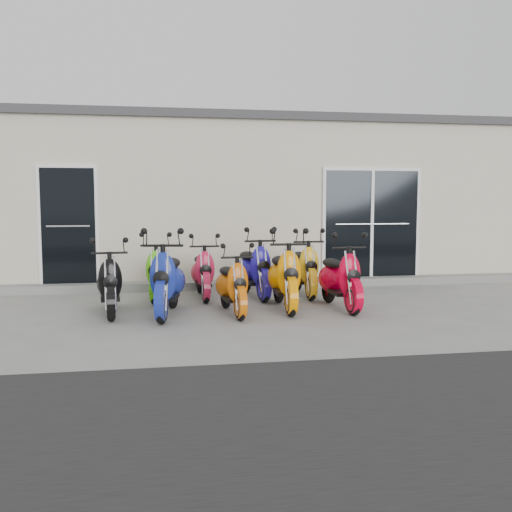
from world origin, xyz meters
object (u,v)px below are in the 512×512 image
object	(u,v)px
scooter_front_orange_a	(232,278)
scooter_back_yellow	(304,261)
scooter_front_red	(340,270)
scooter_back_red	(203,265)
scooter_front_blue	(167,271)
scooter_front_black	(110,275)
scooter_back_blue	(254,262)
scooter_front_orange_b	(284,268)
scooter_back_green	(159,265)

from	to	relation	value
scooter_front_orange_a	scooter_back_yellow	size ratio (longest dim) A/B	0.90
scooter_front_red	scooter_back_red	bearing A→B (deg)	143.68
scooter_back_red	scooter_back_yellow	world-z (taller)	scooter_back_yellow
scooter_front_blue	scooter_back_red	distance (m)	1.53
scooter_front_black	scooter_front_orange_a	distance (m)	1.79
scooter_front_black	scooter_front_blue	world-z (taller)	scooter_front_blue
scooter_front_orange_a	scooter_back_blue	size ratio (longest dim) A/B	0.87
scooter_back_blue	scooter_back_yellow	xyz separation A→B (m)	(0.89, 0.02, -0.02)
scooter_front_blue	scooter_front_orange_b	xyz separation A→B (m)	(1.77, 0.17, -0.01)
scooter_front_orange_b	scooter_back_yellow	distance (m)	1.33
scooter_front_red	scooter_back_yellow	distance (m)	1.31
scooter_front_black	scooter_back_red	bearing A→B (deg)	33.29
scooter_front_blue	scooter_back_red	xyz separation A→B (m)	(0.62, 1.40, -0.08)
scooter_back_red	scooter_back_blue	xyz separation A→B (m)	(0.87, -0.07, 0.05)
scooter_back_yellow	scooter_front_blue	bearing A→B (deg)	-148.97
scooter_back_green	scooter_back_red	distance (m)	0.73
scooter_front_orange_a	scooter_back_red	distance (m)	1.51
scooter_front_red	scooter_back_green	bearing A→B (deg)	151.68
scooter_front_orange_a	scooter_front_orange_b	distance (m)	0.87
scooter_front_red	scooter_back_blue	size ratio (longest dim) A/B	0.98
scooter_front_orange_b	scooter_back_red	size ratio (longest dim) A/B	1.12
scooter_front_black	scooter_front_red	xyz separation A→B (m)	(3.45, -0.16, 0.02)
scooter_front_red	scooter_back_yellow	size ratio (longest dim) A/B	1.00
scooter_front_orange_b	scooter_back_green	xyz separation A→B (m)	(-1.88, 1.21, -0.05)
scooter_front_black	scooter_back_green	size ratio (longest dim) A/B	1.00
scooter_front_orange_b	scooter_back_green	world-z (taller)	scooter_front_orange_b
scooter_back_green	scooter_back_yellow	world-z (taller)	scooter_back_yellow
scooter_front_black	scooter_front_orange_a	size ratio (longest dim) A/B	1.07
scooter_front_black	scooter_back_blue	xyz separation A→B (m)	(2.32, 1.11, 0.04)
scooter_front_orange_a	scooter_back_red	bearing A→B (deg)	96.62
scooter_back_green	scooter_back_blue	size ratio (longest dim) A/B	0.94
scooter_back_blue	scooter_front_black	bearing A→B (deg)	-161.61
scooter_front_blue	scooter_front_orange_b	bearing A→B (deg)	14.44
scooter_front_blue	scooter_back_yellow	size ratio (longest dim) A/B	1.08
scooter_front_black	scooter_back_blue	distance (m)	2.57
scooter_front_blue	scooter_back_blue	xyz separation A→B (m)	(1.49, 1.33, -0.03)
scooter_back_blue	scooter_front_orange_b	bearing A→B (deg)	-83.43
scooter_front_orange_a	scooter_back_blue	distance (m)	1.51
scooter_front_orange_b	scooter_back_blue	distance (m)	1.19
scooter_front_black	scooter_front_orange_b	xyz separation A→B (m)	(2.60, -0.05, 0.06)
scooter_front_black	scooter_back_red	world-z (taller)	scooter_front_black
scooter_front_orange_a	scooter_back_green	bearing A→B (deg)	120.23
scooter_back_blue	scooter_front_orange_a	bearing A→B (deg)	-118.66
scooter_front_black	scooter_front_orange_a	xyz separation A→B (m)	(1.77, -0.30, -0.04)
scooter_back_red	scooter_back_blue	distance (m)	0.87
scooter_front_orange_b	scooter_front_red	distance (m)	0.86
scooter_front_orange_a	scooter_back_green	distance (m)	1.79
scooter_back_red	scooter_front_black	bearing A→B (deg)	-141.90
scooter_front_black	scooter_back_yellow	bearing A→B (deg)	13.58
scooter_front_blue	scooter_front_orange_b	world-z (taller)	scooter_front_blue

